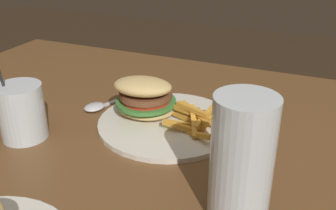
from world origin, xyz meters
TOP-DOWN VIEW (x-y plane):
  - meal_plate_near at (0.05, -0.17)m, footprint 0.28×0.28m
  - beer_glass at (-0.17, 0.04)m, footprint 0.08×0.08m
  - juice_glass at (0.25, -0.02)m, footprint 0.08×0.08m
  - spoon at (0.19, -0.18)m, footprint 0.07×0.15m

SIDE VIEW (x-z plane):
  - spoon at x=0.19m, z-range 0.77..0.78m
  - meal_plate_near at x=0.05m, z-range 0.75..0.85m
  - juice_glass at x=0.25m, z-range 0.73..0.91m
  - beer_glass at x=-0.17m, z-range 0.77..0.95m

